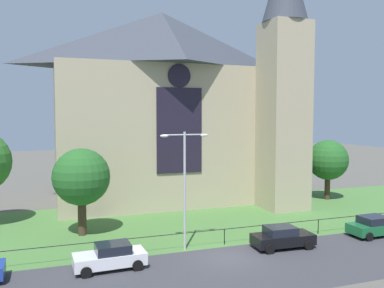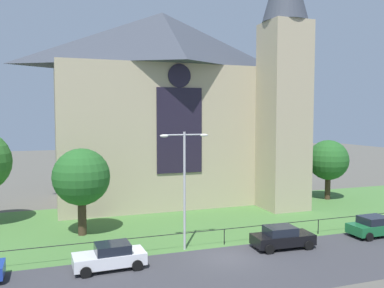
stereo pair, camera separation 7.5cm
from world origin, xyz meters
name	(u,v)px [view 1 (the left image)]	position (x,y,z in m)	size (l,w,h in m)	color
ground	(181,220)	(0.00, 10.00, 0.00)	(160.00, 160.00, 0.00)	#56544C
road_asphalt	(242,268)	(0.00, -2.00, 0.00)	(120.00, 8.00, 0.01)	#38383D
grass_verge	(188,226)	(0.00, 8.00, 0.00)	(120.00, 20.00, 0.01)	#477538
church_building	(171,105)	(1.61, 18.47, 10.27)	(23.20, 16.20, 26.00)	tan
iron_railing	(224,231)	(0.84, 2.50, 0.97)	(31.56, 0.07, 1.13)	black
tree_left_near	(81,177)	(-8.46, 8.21, 4.43)	(4.32, 4.32, 6.63)	#423021
tree_right_far	(328,160)	(17.74, 13.12, 4.28)	(4.33, 4.33, 6.47)	#423021
streetlamp_near	(185,175)	(-2.14, 2.40, 5.12)	(3.37, 0.26, 8.01)	#B2B2B7
parked_car_white	(110,256)	(-7.39, 0.56, 0.74)	(4.27, 2.16, 1.51)	silver
parked_car_black	(282,237)	(4.30, 0.53, 0.74)	(4.28, 2.19, 1.51)	black
parked_car_green	(375,226)	(12.47, 0.67, 0.74)	(4.23, 2.08, 1.51)	#196033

